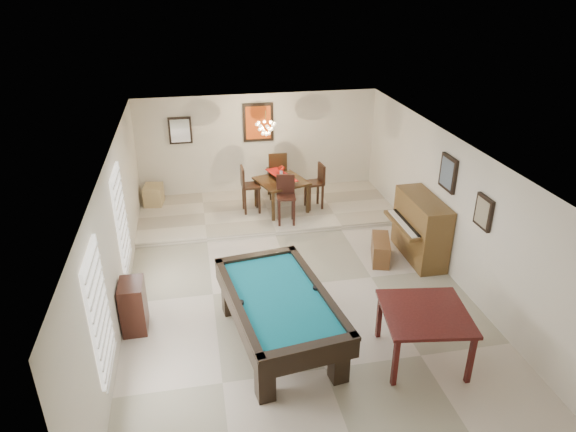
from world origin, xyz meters
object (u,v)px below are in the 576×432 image
object	(u,v)px
apothecary_chest	(134,306)
dining_chair_north	(277,174)
upright_piano	(414,229)
pool_table	(279,320)
chandelier	(266,124)
dining_chair_west	(251,189)
piano_bench	(380,250)
dining_chair_east	(314,186)
square_table	(422,335)
dining_chair_south	(286,200)
flower_vase	(281,170)
dining_table	(281,192)
corner_bench	(154,195)

from	to	relation	value
apothecary_chest	dining_chair_north	distance (m)	5.59
upright_piano	pool_table	bearing A→B (deg)	-145.57
chandelier	dining_chair_west	bearing A→B (deg)	-173.43
piano_bench	dining_chair_east	world-z (taller)	dining_chair_east
square_table	dining_chair_north	distance (m)	6.28
dining_chair_south	dining_chair_east	size ratio (longest dim) A/B	1.01
piano_bench	dining_chair_north	bearing A→B (deg)	115.03
apothecary_chest	chandelier	size ratio (longest dim) A/B	1.42
dining_chair_east	chandelier	bearing A→B (deg)	-101.83
pool_table	dining_chair_west	size ratio (longest dim) A/B	2.33
upright_piano	flower_vase	xyz separation A→B (m)	(-2.21, 2.54, 0.46)
dining_chair_south	dining_chair_west	distance (m)	1.03
apothecary_chest	upright_piano	bearing A→B (deg)	13.87
dining_table	flower_vase	bearing A→B (deg)	0.00
dining_chair_south	piano_bench	bearing A→B (deg)	-41.65
dining_table	upright_piano	bearing A→B (deg)	-48.92
upright_piano	flower_vase	bearing A→B (deg)	131.08
piano_bench	chandelier	world-z (taller)	chandelier
pool_table	dining_chair_south	bearing A→B (deg)	69.65
upright_piano	dining_table	xyz separation A→B (m)	(-2.21, 2.54, -0.09)
piano_bench	corner_bench	xyz separation A→B (m)	(-4.56, 3.43, 0.13)
pool_table	square_table	world-z (taller)	pool_table
upright_piano	square_table	bearing A→B (deg)	-110.71
square_table	chandelier	distance (m)	5.95
flower_vase	dining_chair_west	size ratio (longest dim) A/B	0.21
upright_piano	chandelier	xyz separation A→B (m)	(-2.55, 2.61, 1.56)
dining_chair_east	dining_chair_west	bearing A→B (deg)	-98.69
dining_table	flower_vase	distance (m)	0.55
pool_table	dining_chair_north	xyz separation A→B (m)	(0.90, 5.43, 0.29)
apothecary_chest	dining_chair_north	bearing A→B (deg)	55.88
square_table	upright_piano	xyz separation A→B (m)	(1.08, 2.87, 0.22)
square_table	dining_chair_west	xyz separation A→B (m)	(-1.85, 5.44, 0.26)
apothecary_chest	pool_table	bearing A→B (deg)	-19.93
corner_bench	piano_bench	bearing A→B (deg)	-36.96
flower_vase	corner_bench	bearing A→B (deg)	163.33
dining_table	dining_chair_south	size ratio (longest dim) A/B	0.95
dining_chair_south	corner_bench	size ratio (longest dim) A/B	2.07
apothecary_chest	corner_bench	size ratio (longest dim) A/B	1.62
dining_table	dining_chair_west	bearing A→B (deg)	177.82
flower_vase	dining_chair_east	world-z (taller)	flower_vase
piano_bench	dining_chair_west	distance (m)	3.45
pool_table	dining_chair_west	world-z (taller)	dining_chair_west
dining_chair_north	dining_chair_east	xyz separation A→B (m)	(0.76, -0.81, -0.06)
piano_bench	dining_table	world-z (taller)	dining_table
square_table	dining_chair_east	xyz separation A→B (m)	(-0.35, 5.37, 0.24)
apothecary_chest	dining_chair_east	distance (m)	5.46
dining_chair_west	dining_chair_east	world-z (taller)	dining_chair_west
piano_bench	apothecary_chest	distance (m)	4.86
upright_piano	corner_bench	bearing A→B (deg)	146.60
pool_table	dining_chair_east	world-z (taller)	dining_chair_east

